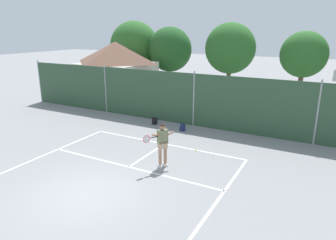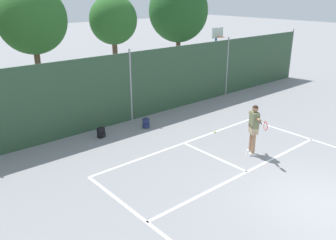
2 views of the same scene
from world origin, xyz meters
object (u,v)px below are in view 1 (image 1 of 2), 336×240
object	(u,v)px
backpack_black	(154,121)
backpack_navy	(182,128)
tennis_ball	(196,150)
tennis_player	(162,141)

from	to	relation	value
backpack_black	backpack_navy	size ratio (longest dim) A/B	1.00
tennis_ball	backpack_navy	size ratio (longest dim) A/B	0.14
backpack_black	backpack_navy	world-z (taller)	same
tennis_player	backpack_navy	size ratio (longest dim) A/B	4.01
tennis_ball	backpack_navy	bearing A→B (deg)	128.21
backpack_black	tennis_ball	bearing A→B (deg)	-34.46
backpack_navy	tennis_player	bearing A→B (deg)	-74.13
tennis_ball	backpack_black	distance (m)	4.66
backpack_black	backpack_navy	distance (m)	2.04
tennis_player	backpack_black	size ratio (longest dim) A/B	4.01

